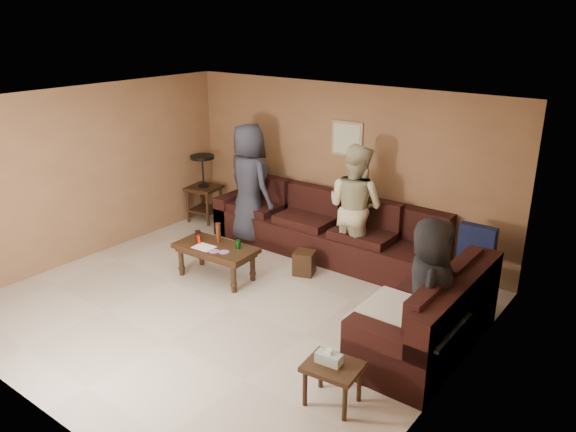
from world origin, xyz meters
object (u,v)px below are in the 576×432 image
at_px(waste_bin, 304,263).
at_px(coffee_table, 216,251).
at_px(side_table_right, 332,369).
at_px(person_left, 249,183).
at_px(sectional_sofa, 351,258).
at_px(person_right, 429,291).
at_px(person_middle, 355,207).
at_px(end_table_left, 204,187).

bearing_deg(waste_bin, coffee_table, -136.94).
height_order(side_table_right, person_left, person_left).
xyz_separation_m(waste_bin, person_left, (-1.43, 0.51, 0.77)).
distance_m(sectional_sofa, waste_bin, 0.68).
bearing_deg(side_table_right, sectional_sofa, 117.35).
bearing_deg(person_left, sectional_sofa, -173.21).
height_order(side_table_right, person_right, person_right).
relative_size(side_table_right, person_right, 0.36).
height_order(sectional_sofa, person_left, person_left).
bearing_deg(waste_bin, sectional_sofa, 19.58).
xyz_separation_m(coffee_table, waste_bin, (0.89, 0.83, -0.23)).
distance_m(coffee_table, person_middle, 2.01).
relative_size(end_table_left, person_left, 0.62).
relative_size(sectional_sofa, end_table_left, 3.98).
bearing_deg(person_middle, side_table_right, 123.64).
bearing_deg(end_table_left, waste_bin, -14.61).
xyz_separation_m(end_table_left, person_left, (1.20, -0.18, 0.33)).
bearing_deg(coffee_table, person_left, 112.22).
bearing_deg(waste_bin, end_table_left, 165.39).
xyz_separation_m(person_left, person_right, (3.62, -1.39, -0.15)).
xyz_separation_m(sectional_sofa, waste_bin, (-0.62, -0.22, -0.16)).
bearing_deg(person_left, person_right, 173.82).
bearing_deg(end_table_left, person_middle, -1.12).
distance_m(coffee_table, end_table_left, 2.33).
height_order(waste_bin, person_left, person_left).
distance_m(end_table_left, side_table_right, 5.25).
relative_size(person_left, person_middle, 1.04).
height_order(end_table_left, waste_bin, end_table_left).
bearing_deg(side_table_right, waste_bin, 130.93).
bearing_deg(side_table_right, person_left, 141.32).
bearing_deg(coffee_table, waste_bin, 43.06).
relative_size(sectional_sofa, coffee_table, 3.99).
bearing_deg(person_middle, waste_bin, 63.27).
relative_size(sectional_sofa, waste_bin, 14.03).
bearing_deg(person_middle, sectional_sofa, 123.48).
xyz_separation_m(coffee_table, person_right, (3.07, -0.05, 0.38)).
bearing_deg(waste_bin, person_middle, 56.96).
distance_m(side_table_right, person_middle, 3.11).
distance_m(coffee_table, person_left, 1.54).
relative_size(coffee_table, waste_bin, 3.52).
distance_m(end_table_left, waste_bin, 2.76).
xyz_separation_m(waste_bin, person_middle, (0.41, 0.63, 0.73)).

